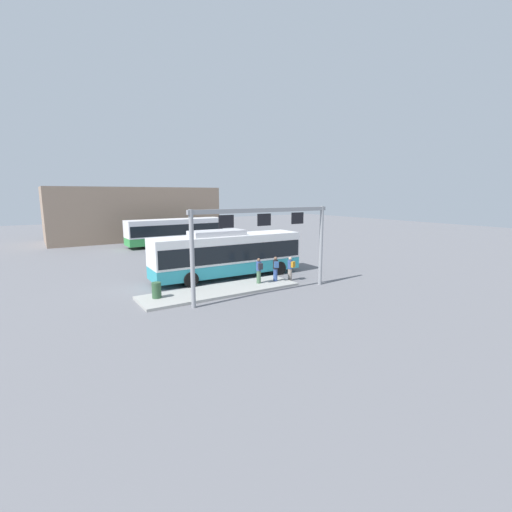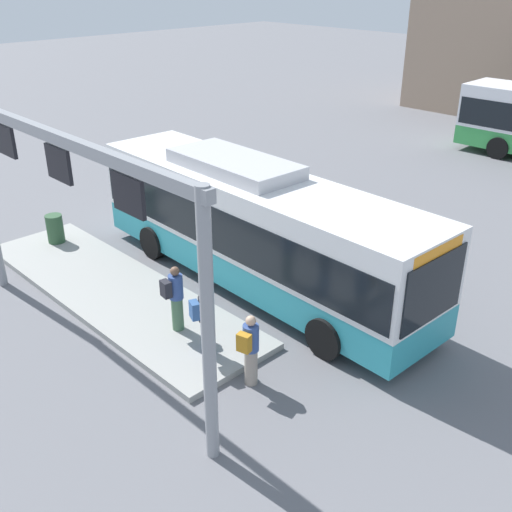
% 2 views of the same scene
% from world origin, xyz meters
% --- Properties ---
extents(ground_plane, '(120.00, 120.00, 0.00)m').
position_xyz_m(ground_plane, '(0.00, 0.00, 0.00)').
color(ground_plane, slate).
extents(platform_curb, '(10.00, 2.80, 0.16)m').
position_xyz_m(platform_curb, '(-2.20, -3.18, 0.08)').
color(platform_curb, '#9E9E99').
rests_on(platform_curb, ground).
extents(bus_main, '(11.08, 2.96, 3.46)m').
position_xyz_m(bus_main, '(-0.01, 0.00, 1.81)').
color(bus_main, teal).
rests_on(bus_main, ground).
extents(bus_background_left, '(11.31, 2.86, 3.10)m').
position_xyz_m(bus_background_left, '(2.58, 17.56, 1.78)').
color(bus_background_left, green).
rests_on(bus_background_left, ground).
extents(person_boarding, '(0.48, 0.60, 1.67)m').
position_xyz_m(person_boarding, '(1.84, -3.31, 1.05)').
color(person_boarding, '#334C8C').
rests_on(person_boarding, platform_curb).
extents(person_waiting_near, '(0.43, 0.58, 1.67)m').
position_xyz_m(person_waiting_near, '(3.18, -3.22, 0.89)').
color(person_waiting_near, gray).
rests_on(person_waiting_near, ground).
extents(person_waiting_mid, '(0.38, 0.56, 1.67)m').
position_xyz_m(person_waiting_mid, '(0.59, -3.18, 1.05)').
color(person_waiting_mid, '#476B4C').
rests_on(person_waiting_mid, platform_curb).
extents(platform_sign_gantry, '(9.44, 0.24, 5.20)m').
position_xyz_m(platform_sign_gantry, '(-0.33, -5.13, 3.76)').
color(platform_sign_gantry, gray).
rests_on(platform_sign_gantry, ground).
extents(station_building, '(21.30, 8.00, 6.82)m').
position_xyz_m(station_building, '(0.29, 26.74, 3.41)').
color(station_building, gray).
rests_on(station_building, ground).
extents(trash_bin, '(0.52, 0.52, 0.90)m').
position_xyz_m(trash_bin, '(-6.11, -2.82, 0.61)').
color(trash_bin, '#2D5133').
rests_on(trash_bin, platform_curb).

